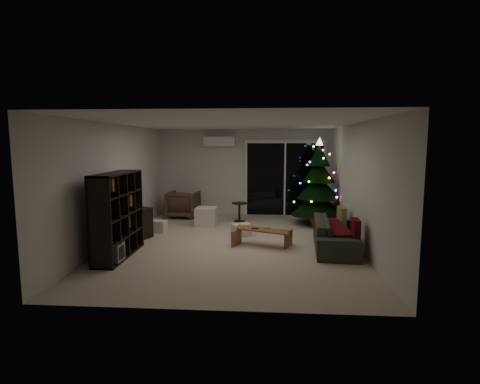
% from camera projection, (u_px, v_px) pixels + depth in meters
% --- Properties ---
extents(room, '(6.50, 7.51, 2.60)m').
position_uv_depth(room, '(258.00, 187.00, 9.24)').
color(room, beige).
rests_on(room, ground).
extents(bookshelf, '(0.80, 1.62, 1.57)m').
position_uv_depth(bookshelf, '(108.00, 215.00, 6.90)').
color(bookshelf, black).
rests_on(bookshelf, floor).
extents(media_cabinet, '(0.78, 1.16, 0.68)m').
position_uv_depth(media_cabinet, '(129.00, 226.00, 8.00)').
color(media_cabinet, black).
rests_on(media_cabinet, floor).
extents(stereo, '(0.34, 0.41, 0.14)m').
position_uv_depth(stereo, '(129.00, 207.00, 7.95)').
color(stereo, black).
rests_on(stereo, media_cabinet).
extents(armchair, '(0.89, 0.91, 0.75)m').
position_uv_depth(armchair, '(183.00, 204.00, 10.63)').
color(armchair, brown).
rests_on(armchair, floor).
extents(ottoman, '(0.54, 0.54, 0.47)m').
position_uv_depth(ottoman, '(206.00, 217.00, 9.57)').
color(ottoman, silver).
rests_on(ottoman, floor).
extents(cardboard_box_a, '(0.42, 0.34, 0.27)m').
position_uv_depth(cardboard_box_a, '(158.00, 226.00, 8.91)').
color(cardboard_box_a, beige).
rests_on(cardboard_box_a, floor).
extents(cardboard_box_b, '(0.49, 0.45, 0.28)m').
position_uv_depth(cardboard_box_b, '(241.00, 230.00, 8.51)').
color(cardboard_box_b, beige).
rests_on(cardboard_box_b, floor).
extents(side_table, '(0.50, 0.50, 0.51)m').
position_uv_depth(side_table, '(239.00, 212.00, 10.08)').
color(side_table, black).
rests_on(side_table, floor).
extents(floor_lamp, '(0.26, 0.26, 1.60)m').
position_uv_depth(floor_lamp, '(197.00, 187.00, 11.30)').
color(floor_lamp, black).
rests_on(floor_lamp, floor).
extents(sofa, '(0.97, 2.09, 0.59)m').
position_uv_depth(sofa, '(335.00, 234.00, 7.48)').
color(sofa, '#3A3F30').
rests_on(sofa, floor).
extents(sofa_throw, '(0.63, 1.46, 0.05)m').
position_uv_depth(sofa_throw, '(330.00, 227.00, 7.47)').
color(sofa_throw, '#54080C').
rests_on(sofa_throw, sofa).
extents(cushion_a, '(0.15, 0.40, 0.39)m').
position_uv_depth(cushion_a, '(342.00, 216.00, 8.07)').
color(cushion_a, tan).
rests_on(cushion_a, sofa).
extents(cushion_b, '(0.14, 0.40, 0.39)m').
position_uv_depth(cushion_b, '(356.00, 230.00, 6.79)').
color(cushion_b, '#54080C').
rests_on(cushion_b, sofa).
extents(coffee_table, '(1.19, 0.80, 0.36)m').
position_uv_depth(coffee_table, '(262.00, 238.00, 7.66)').
color(coffee_table, brown).
rests_on(coffee_table, floor).
extents(remote_a, '(0.14, 0.04, 0.02)m').
position_uv_depth(remote_a, '(255.00, 228.00, 7.65)').
color(remote_a, black).
rests_on(remote_a, coffee_table).
extents(remote_b, '(0.14, 0.08, 0.02)m').
position_uv_depth(remote_b, '(267.00, 228.00, 7.68)').
color(remote_b, slate).
rests_on(remote_b, coffee_table).
extents(christmas_tree, '(1.52, 1.52, 2.24)m').
position_uv_depth(christmas_tree, '(319.00, 182.00, 9.60)').
color(christmas_tree, black).
rests_on(christmas_tree, floor).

